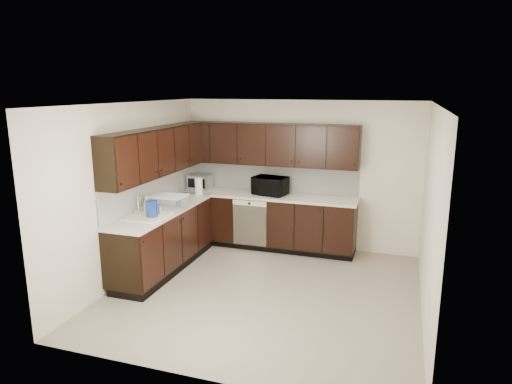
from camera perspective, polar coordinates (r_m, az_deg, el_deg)
floor at (r=6.32m, az=1.14°, el=-12.34°), size 4.00×4.00×0.00m
ceiling at (r=5.72m, az=1.25°, el=10.95°), size 4.00×4.00×0.00m
wall_back at (r=7.79m, az=5.49°, el=2.17°), size 4.00×0.02×2.50m
wall_left at (r=6.74m, az=-15.31°, el=0.06°), size 0.02×4.00×2.50m
wall_right at (r=5.67m, az=20.94°, el=-2.75°), size 0.02×4.00×2.50m
wall_front at (r=4.11m, az=-7.05°, el=-7.82°), size 4.00×0.02×2.50m
lower_cabinets at (r=7.46m, az=-3.78°, el=-4.93°), size 3.00×2.80×0.90m
countertop at (r=7.31m, az=-3.86°, el=-1.16°), size 3.03×2.83×0.04m
backsplash at (r=7.53m, az=-4.77°, el=1.26°), size 3.00×2.80×0.48m
upper_cabinets at (r=7.28m, az=-4.37°, el=5.58°), size 3.00×2.80×0.70m
dishwasher at (r=7.58m, az=-0.79°, el=-3.54°), size 0.58×0.04×0.78m
sink at (r=6.65m, az=-12.87°, el=-3.25°), size 0.54×0.82×0.42m
microwave at (r=7.63m, az=1.75°, el=0.78°), size 0.61×0.47×0.30m
soap_bottle_a at (r=6.47m, az=-12.23°, el=-2.22°), size 0.11×0.11×0.20m
soap_bottle_b at (r=6.67m, az=-13.52°, el=-1.56°), size 0.13×0.13×0.26m
toaster_oven at (r=8.15m, az=-7.01°, el=1.30°), size 0.41×0.31×0.25m
storage_bin at (r=6.88m, az=-10.89°, el=-1.26°), size 0.53×0.41×0.20m
blue_pitcher at (r=6.43m, az=-12.89°, el=-2.15°), size 0.21×0.21×0.24m
teal_tumbler at (r=6.92m, az=-9.67°, el=-1.22°), size 0.08×0.08×0.18m
paper_towel_roll at (r=7.72m, az=-7.18°, el=0.75°), size 0.15×0.15×0.28m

